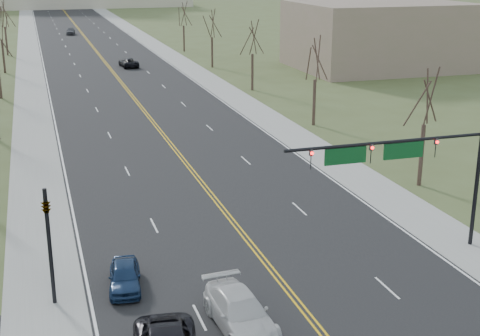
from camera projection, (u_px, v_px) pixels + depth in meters
road at (96, 50)px, 124.23m from camera, size 20.00×380.00×0.01m
sidewalk_left at (28, 53)px, 120.82m from camera, size 4.00×380.00×0.03m
sidewalk_right at (159, 48)px, 127.63m from camera, size 4.00×380.00×0.03m
center_line at (96, 50)px, 124.22m from camera, size 0.42×380.00×0.01m
edge_line_left at (41, 53)px, 121.44m from camera, size 0.15×380.00×0.01m
edge_line_right at (148, 48)px, 127.00m from camera, size 0.15×380.00×0.01m
signal_mast at (402, 159)px, 36.70m from camera, size 12.12×0.44×7.20m
signal_left at (48, 234)px, 31.94m from camera, size 0.32×0.36×6.00m
tree_r_0 at (426, 100)px, 48.31m from camera, size 3.74×3.74×8.50m
tree_r_1 at (316, 61)px, 66.54m from camera, size 3.74×3.74×8.50m
tree_r_2 at (253, 39)px, 84.76m from camera, size 3.74×3.74×8.50m
tree_r_3 at (212, 25)px, 102.98m from camera, size 3.74×3.74×8.50m
tree_l_3 at (0, 26)px, 97.71m from camera, size 3.96×3.96×9.00m
tree_r_4 at (183, 15)px, 121.20m from camera, size 3.74×3.74×8.50m
tree_l_4 at (4, 15)px, 115.93m from camera, size 3.96×3.96×9.00m
bldg_right_mass at (378, 35)px, 103.10m from camera, size 25.00×20.00×10.00m
car_sb_inner_second at (240, 312)px, 30.56m from camera, size 2.65×5.74×1.62m
car_sb_outer_second at (125, 276)px, 34.33m from camera, size 2.11×4.16×1.36m
car_far_nb at (129, 62)px, 104.92m from camera, size 2.84×5.35×1.43m
car_far_sb at (71, 31)px, 150.20m from camera, size 2.31×4.70×1.54m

